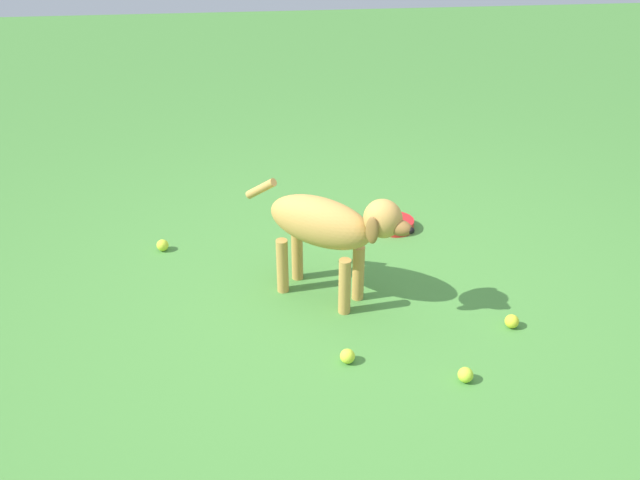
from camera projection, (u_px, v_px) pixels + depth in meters
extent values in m
plane|color=#478438|center=(352.00, 317.00, 3.28)|extent=(14.00, 14.00, 0.00)
ellipsoid|color=#C69347|center=(320.00, 222.00, 3.24)|extent=(0.50, 0.56, 0.24)
cylinder|color=#C69347|center=(358.00, 273.00, 3.35)|extent=(0.06, 0.06, 0.29)
cylinder|color=#C69347|center=(345.00, 286.00, 3.25)|extent=(0.06, 0.06, 0.29)
cylinder|color=#C69347|center=(297.00, 254.00, 3.51)|extent=(0.06, 0.06, 0.29)
cylinder|color=#C69347|center=(282.00, 266.00, 3.41)|extent=(0.06, 0.06, 0.29)
ellipsoid|color=#C69347|center=(383.00, 219.00, 3.04)|extent=(0.24, 0.24, 0.18)
ellipsoid|color=olive|center=(399.00, 227.00, 3.02)|extent=(0.14, 0.15, 0.07)
sphere|color=black|center=(411.00, 231.00, 2.99)|extent=(0.03, 0.03, 0.03)
ellipsoid|color=olive|center=(389.00, 215.00, 3.12)|extent=(0.06, 0.07, 0.13)
ellipsoid|color=olive|center=(372.00, 230.00, 3.00)|extent=(0.06, 0.07, 0.13)
cylinder|color=#C69347|center=(261.00, 189.00, 3.35)|extent=(0.14, 0.17, 0.14)
sphere|color=#BFE534|center=(465.00, 375.00, 2.88)|extent=(0.07, 0.07, 0.07)
sphere|color=#CCE536|center=(347.00, 356.00, 2.98)|extent=(0.07, 0.07, 0.07)
sphere|color=#CADD34|center=(163.00, 245.00, 3.81)|extent=(0.07, 0.07, 0.07)
sphere|color=yellow|center=(512.00, 321.00, 3.20)|extent=(0.07, 0.07, 0.07)
cylinder|color=red|center=(395.00, 224.00, 4.02)|extent=(0.22, 0.22, 0.06)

